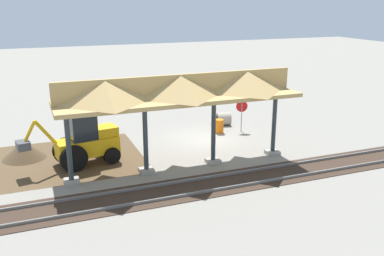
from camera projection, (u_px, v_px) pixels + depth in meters
The scene contains 9 objects.
ground_plane at pixel (204, 139), 26.79m from camera, with size 120.00×120.00×0.00m, color gray.
dirt_work_zone at pixel (56, 161), 23.23m from camera, with size 9.19×7.00×0.01m, color brown.
platform_canopy at pixel (180, 89), 21.12m from camera, with size 12.27×3.20×4.90m.
rail_tracks at pixel (255, 177), 21.00m from camera, with size 60.00×2.58×0.15m.
stop_sign at pixel (242, 109), 28.04m from camera, with size 0.74×0.23×2.09m.
backhoe at pixel (84, 141), 22.42m from camera, with size 5.18×2.20×2.82m.
dirt_mound at pixel (25, 158), 23.61m from camera, with size 4.74×4.74×2.01m, color brown.
concrete_pipe at pixel (224, 119), 29.77m from camera, with size 1.09×1.06×0.88m.
traffic_barrel at pixel (219, 126), 28.01m from camera, with size 0.56×0.56×0.90m, color orange.
Camera 1 is at (9.94, 23.43, 8.41)m, focal length 40.00 mm.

